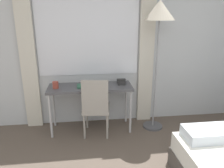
{
  "coord_description": "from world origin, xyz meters",
  "views": [
    {
      "loc": [
        -0.36,
        -0.76,
        1.79
      ],
      "look_at": [
        -0.01,
        2.06,
        0.89
      ],
      "focal_mm": 35.0,
      "sensor_mm": 36.0,
      "label": 1
    }
  ],
  "objects_px": {
    "desk_chair": "(96,105)",
    "telephone": "(121,82)",
    "desk": "(90,90)",
    "mug": "(56,85)",
    "book": "(85,86)",
    "standing_lamp": "(159,18)"
  },
  "relations": [
    {
      "from": "telephone",
      "to": "standing_lamp",
      "type": "bearing_deg",
      "value": -11.85
    },
    {
      "from": "desk_chair",
      "to": "standing_lamp",
      "type": "height_order",
      "value": "standing_lamp"
    },
    {
      "from": "desk_chair",
      "to": "telephone",
      "type": "xyz_separation_m",
      "value": [
        0.42,
        0.26,
        0.27
      ]
    },
    {
      "from": "book",
      "to": "mug",
      "type": "xyz_separation_m",
      "value": [
        -0.44,
        -0.02,
        0.04
      ]
    },
    {
      "from": "desk",
      "to": "book",
      "type": "height_order",
      "value": "book"
    },
    {
      "from": "book",
      "to": "mug",
      "type": "distance_m",
      "value": 0.44
    },
    {
      "from": "desk",
      "to": "telephone",
      "type": "bearing_deg",
      "value": 5.64
    },
    {
      "from": "desk_chair",
      "to": "mug",
      "type": "bearing_deg",
      "value": 170.74
    },
    {
      "from": "standing_lamp",
      "to": "mug",
      "type": "relative_size",
      "value": 19.45
    },
    {
      "from": "desk_chair",
      "to": "desk",
      "type": "bearing_deg",
      "value": 115.72
    },
    {
      "from": "desk_chair",
      "to": "standing_lamp",
      "type": "bearing_deg",
      "value": 16.73
    },
    {
      "from": "desk",
      "to": "mug",
      "type": "relative_size",
      "value": 12.61
    },
    {
      "from": "telephone",
      "to": "desk",
      "type": "bearing_deg",
      "value": -174.36
    },
    {
      "from": "book",
      "to": "mug",
      "type": "bearing_deg",
      "value": -176.82
    },
    {
      "from": "book",
      "to": "telephone",
      "type": "bearing_deg",
      "value": 6.05
    },
    {
      "from": "desk",
      "to": "desk_chair",
      "type": "xyz_separation_m",
      "value": [
        0.07,
        -0.21,
        -0.16
      ]
    },
    {
      "from": "standing_lamp",
      "to": "desk_chair",
      "type": "bearing_deg",
      "value": -170.86
    },
    {
      "from": "desk_chair",
      "to": "mug",
      "type": "distance_m",
      "value": 0.67
    },
    {
      "from": "desk",
      "to": "desk_chair",
      "type": "height_order",
      "value": "desk_chair"
    },
    {
      "from": "desk",
      "to": "standing_lamp",
      "type": "relative_size",
      "value": 0.65
    },
    {
      "from": "desk",
      "to": "mug",
      "type": "xyz_separation_m",
      "value": [
        -0.52,
        -0.04,
        0.12
      ]
    },
    {
      "from": "standing_lamp",
      "to": "book",
      "type": "relative_size",
      "value": 8.03
    }
  ]
}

